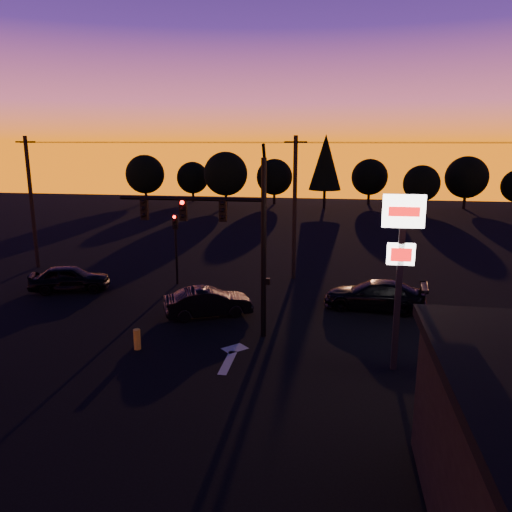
{
  "coord_description": "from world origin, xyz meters",
  "views": [
    {
      "loc": [
        4.57,
        -17.11,
        8.71
      ],
      "look_at": [
        1.0,
        5.0,
        3.5
      ],
      "focal_mm": 35.0,
      "sensor_mm": 36.0,
      "label": 1
    }
  ],
  "objects_px": {
    "traffic_signal_mast": "(228,228)",
    "car_right": "(375,295)",
    "bollard": "(137,339)",
    "car_left": "(70,278)",
    "secondary_signal": "(176,239)",
    "pylon_sign": "(401,246)",
    "car_mid": "(208,302)"
  },
  "relations": [
    {
      "from": "car_mid",
      "to": "car_right",
      "type": "height_order",
      "value": "car_right"
    },
    {
      "from": "secondary_signal",
      "to": "car_mid",
      "type": "bearing_deg",
      "value": -57.47
    },
    {
      "from": "traffic_signal_mast",
      "to": "car_right",
      "type": "bearing_deg",
      "value": 34.31
    },
    {
      "from": "secondary_signal",
      "to": "car_left",
      "type": "bearing_deg",
      "value": -157.65
    },
    {
      "from": "pylon_sign",
      "to": "car_right",
      "type": "height_order",
      "value": "pylon_sign"
    },
    {
      "from": "traffic_signal_mast",
      "to": "pylon_sign",
      "type": "height_order",
      "value": "traffic_signal_mast"
    },
    {
      "from": "car_mid",
      "to": "car_left",
      "type": "bearing_deg",
      "value": 47.62
    },
    {
      "from": "traffic_signal_mast",
      "to": "pylon_sign",
      "type": "bearing_deg",
      "value": -19.36
    },
    {
      "from": "traffic_signal_mast",
      "to": "car_right",
      "type": "height_order",
      "value": "traffic_signal_mast"
    },
    {
      "from": "pylon_sign",
      "to": "bollard",
      "type": "bearing_deg",
      "value": 178.95
    },
    {
      "from": "secondary_signal",
      "to": "car_left",
      "type": "relative_size",
      "value": 0.96
    },
    {
      "from": "traffic_signal_mast",
      "to": "car_mid",
      "type": "xyz_separation_m",
      "value": [
        -1.55,
        2.23,
        -4.21
      ]
    },
    {
      "from": "car_left",
      "to": "bollard",
      "type": "bearing_deg",
      "value": -152.85
    },
    {
      "from": "traffic_signal_mast",
      "to": "car_mid",
      "type": "relative_size",
      "value": 1.96
    },
    {
      "from": "secondary_signal",
      "to": "bollard",
      "type": "bearing_deg",
      "value": -81.86
    },
    {
      "from": "car_left",
      "to": "car_right",
      "type": "relative_size",
      "value": 0.86
    },
    {
      "from": "car_right",
      "to": "secondary_signal",
      "type": "bearing_deg",
      "value": -97.65
    },
    {
      "from": "pylon_sign",
      "to": "bollard",
      "type": "relative_size",
      "value": 7.65
    },
    {
      "from": "car_left",
      "to": "car_mid",
      "type": "xyz_separation_m",
      "value": [
        9.15,
        -2.88,
        -0.05
      ]
    },
    {
      "from": "pylon_sign",
      "to": "bollard",
      "type": "xyz_separation_m",
      "value": [
        -10.6,
        0.19,
        -4.47
      ]
    },
    {
      "from": "traffic_signal_mast",
      "to": "car_right",
      "type": "relative_size",
      "value": 1.63
    },
    {
      "from": "bollard",
      "to": "car_left",
      "type": "relative_size",
      "value": 0.2
    },
    {
      "from": "bollard",
      "to": "car_right",
      "type": "height_order",
      "value": "car_right"
    },
    {
      "from": "pylon_sign",
      "to": "bollard",
      "type": "distance_m",
      "value": 11.51
    },
    {
      "from": "traffic_signal_mast",
      "to": "bollard",
      "type": "relative_size",
      "value": 9.66
    },
    {
      "from": "traffic_signal_mast",
      "to": "car_mid",
      "type": "distance_m",
      "value": 5.01
    },
    {
      "from": "traffic_signal_mast",
      "to": "pylon_sign",
      "type": "xyz_separation_m",
      "value": [
        7.1,
        -2.49,
        -0.02
      ]
    },
    {
      "from": "bollard",
      "to": "car_left",
      "type": "bearing_deg",
      "value": 134.16
    },
    {
      "from": "traffic_signal_mast",
      "to": "car_left",
      "type": "relative_size",
      "value": 1.89
    },
    {
      "from": "bollard",
      "to": "car_left",
      "type": "distance_m",
      "value": 10.33
    },
    {
      "from": "secondary_signal",
      "to": "pylon_sign",
      "type": "relative_size",
      "value": 0.64
    },
    {
      "from": "secondary_signal",
      "to": "car_left",
      "type": "distance_m",
      "value": 6.61
    }
  ]
}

